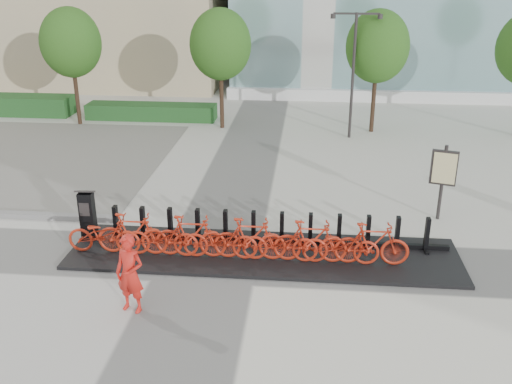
# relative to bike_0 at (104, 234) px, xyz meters

# --- Properties ---
(ground) EXTENTS (120.00, 120.00, 0.00)m
(ground) POSITION_rel_bike_0_xyz_m (2.60, 0.05, -0.56)
(ground) COLOR beige
(hedge_b) EXTENTS (6.00, 1.20, 0.70)m
(hedge_b) POSITION_rel_bike_0_xyz_m (-2.40, 13.25, -0.21)
(hedge_b) COLOR #1D441F
(hedge_b) RESTS_ON ground
(tree_0) EXTENTS (2.60, 2.60, 5.10)m
(tree_0) POSITION_rel_bike_0_xyz_m (-5.40, 12.05, 3.03)
(tree_0) COLOR #3C2D1E
(tree_0) RESTS_ON ground
(tree_1) EXTENTS (2.60, 2.60, 5.10)m
(tree_1) POSITION_rel_bike_0_xyz_m (1.10, 12.05, 3.03)
(tree_1) COLOR #3C2D1E
(tree_1) RESTS_ON ground
(tree_2) EXTENTS (2.60, 2.60, 5.10)m
(tree_2) POSITION_rel_bike_0_xyz_m (7.60, 12.05, 3.03)
(tree_2) COLOR #3C2D1E
(tree_2) RESTS_ON ground
(streetlamp) EXTENTS (2.00, 0.20, 5.00)m
(streetlamp) POSITION_rel_bike_0_xyz_m (6.60, 11.05, 2.58)
(streetlamp) COLOR black
(streetlamp) RESTS_ON ground
(dock_pad) EXTENTS (9.60, 2.40, 0.08)m
(dock_pad) POSITION_rel_bike_0_xyz_m (3.90, 0.35, -0.52)
(dock_pad) COLOR black
(dock_pad) RESTS_ON ground
(dock_rail_posts) EXTENTS (8.02, 0.50, 0.85)m
(dock_rail_posts) POSITION_rel_bike_0_xyz_m (3.96, 0.82, -0.05)
(dock_rail_posts) COLOR black
(dock_rail_posts) RESTS_ON dock_pad
(bike_0) EXTENTS (1.82, 0.63, 0.96)m
(bike_0) POSITION_rel_bike_0_xyz_m (0.00, 0.00, 0.00)
(bike_0) COLOR #AA2511
(bike_0) RESTS_ON dock_pad
(bike_1) EXTENTS (1.76, 0.50, 1.06)m
(bike_1) POSITION_rel_bike_0_xyz_m (0.72, -0.00, 0.05)
(bike_1) COLOR #AA2511
(bike_1) RESTS_ON dock_pad
(bike_2) EXTENTS (1.82, 0.63, 0.96)m
(bike_2) POSITION_rel_bike_0_xyz_m (1.44, 0.00, 0.00)
(bike_2) COLOR #AA2511
(bike_2) RESTS_ON dock_pad
(bike_3) EXTENTS (1.76, 0.50, 1.06)m
(bike_3) POSITION_rel_bike_0_xyz_m (2.16, -0.00, 0.05)
(bike_3) COLOR #AA2511
(bike_3) RESTS_ON dock_pad
(bike_4) EXTENTS (1.82, 0.63, 0.96)m
(bike_4) POSITION_rel_bike_0_xyz_m (2.88, 0.00, 0.00)
(bike_4) COLOR #AA2511
(bike_4) RESTS_ON dock_pad
(bike_5) EXTENTS (1.76, 0.50, 1.06)m
(bike_5) POSITION_rel_bike_0_xyz_m (3.60, -0.00, 0.05)
(bike_5) COLOR #AA2511
(bike_5) RESTS_ON dock_pad
(bike_6) EXTENTS (1.82, 0.63, 0.96)m
(bike_6) POSITION_rel_bike_0_xyz_m (4.32, 0.00, 0.00)
(bike_6) COLOR #AA2511
(bike_6) RESTS_ON dock_pad
(bike_7) EXTENTS (1.76, 0.50, 1.06)m
(bike_7) POSITION_rel_bike_0_xyz_m (5.04, -0.00, 0.05)
(bike_7) COLOR #AA2511
(bike_7) RESTS_ON dock_pad
(bike_8) EXTENTS (1.82, 0.63, 0.96)m
(bike_8) POSITION_rel_bike_0_xyz_m (5.76, 0.00, 0.00)
(bike_8) COLOR #AA2511
(bike_8) RESTS_ON dock_pad
(bike_9) EXTENTS (1.76, 0.50, 1.06)m
(bike_9) POSITION_rel_bike_0_xyz_m (6.48, -0.00, 0.05)
(bike_9) COLOR #AA2511
(bike_9) RESTS_ON dock_pad
(kiosk) EXTENTS (0.45, 0.38, 1.39)m
(kiosk) POSITION_rel_bike_0_xyz_m (-0.65, 0.70, 0.19)
(kiosk) COLOR black
(kiosk) RESTS_ON dock_pad
(worker_red) EXTENTS (0.71, 0.56, 1.71)m
(worker_red) POSITION_rel_bike_0_xyz_m (1.39, -2.30, 0.30)
(worker_red) COLOR red
(worker_red) RESTS_ON ground
(map_sign) EXTENTS (0.71, 0.30, 2.17)m
(map_sign) POSITION_rel_bike_0_xyz_m (8.64, 3.00, 0.88)
(map_sign) COLOR black
(map_sign) RESTS_ON ground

